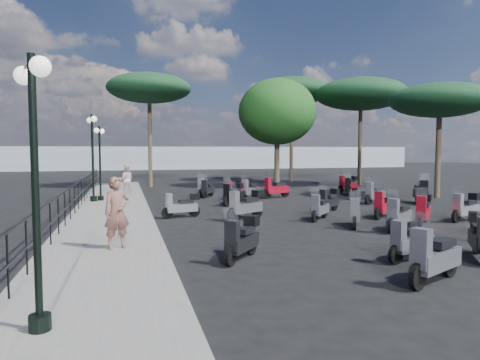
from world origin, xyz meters
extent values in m
plane|color=black|center=(0.00, 0.00, 0.00)|extent=(120.00, 120.00, 0.00)
cube|color=#625F5D|center=(-6.50, 3.00, 0.07)|extent=(3.00, 30.00, 0.15)
cylinder|color=black|center=(-7.80, -7.46, 0.70)|extent=(0.04, 0.04, 1.10)
cylinder|color=black|center=(-7.80, -6.09, 0.70)|extent=(0.04, 0.04, 1.10)
cylinder|color=black|center=(-7.80, -4.73, 0.70)|extent=(0.04, 0.04, 1.10)
cylinder|color=black|center=(-7.80, -3.36, 0.70)|extent=(0.04, 0.04, 1.10)
cylinder|color=black|center=(-7.80, -1.99, 0.70)|extent=(0.04, 0.04, 1.10)
cylinder|color=black|center=(-7.80, -0.62, 0.70)|extent=(0.04, 0.04, 1.10)
cylinder|color=black|center=(-7.80, 0.75, 0.70)|extent=(0.04, 0.04, 1.10)
cylinder|color=black|center=(-7.80, 2.12, 0.70)|extent=(0.04, 0.04, 1.10)
cylinder|color=black|center=(-7.80, 3.48, 0.70)|extent=(0.04, 0.04, 1.10)
cylinder|color=black|center=(-7.80, 4.85, 0.70)|extent=(0.04, 0.04, 1.10)
cylinder|color=black|center=(-7.80, 6.22, 0.70)|extent=(0.04, 0.04, 1.10)
cylinder|color=black|center=(-7.80, 7.59, 0.70)|extent=(0.04, 0.04, 1.10)
cylinder|color=black|center=(-7.80, 8.96, 0.70)|extent=(0.04, 0.04, 1.10)
cylinder|color=black|center=(-7.80, 10.33, 0.70)|extent=(0.04, 0.04, 1.10)
cylinder|color=black|center=(-7.80, 11.69, 0.70)|extent=(0.04, 0.04, 1.10)
cylinder|color=black|center=(-7.80, 13.06, 0.70)|extent=(0.04, 0.04, 1.10)
cylinder|color=black|center=(-7.80, 14.43, 0.70)|extent=(0.04, 0.04, 1.10)
cylinder|color=black|center=(-7.80, 15.80, 0.70)|extent=(0.04, 0.04, 1.10)
cube|color=black|center=(-7.80, 2.80, 1.23)|extent=(0.04, 26.00, 0.04)
cube|color=black|center=(-7.80, 2.80, 0.70)|extent=(0.04, 26.00, 0.04)
cylinder|color=black|center=(-7.08, -8.92, 0.26)|extent=(0.29, 0.29, 0.22)
cylinder|color=black|center=(-7.08, -8.92, 1.96)|extent=(0.10, 0.10, 3.62)
cylinder|color=black|center=(-7.08, -8.92, 3.63)|extent=(0.37, 0.76, 0.04)
sphere|color=white|center=(-7.25, -8.55, 3.54)|extent=(0.25, 0.25, 0.25)
sphere|color=white|center=(-6.91, -9.29, 3.54)|extent=(0.25, 0.25, 0.25)
cylinder|color=black|center=(-7.39, 6.11, 0.27)|extent=(0.32, 0.32, 0.24)
cylinder|color=black|center=(-7.39, 6.11, 2.18)|extent=(0.11, 0.11, 4.06)
cylinder|color=black|center=(-7.39, 6.11, 4.05)|extent=(0.28, 0.89, 0.04)
sphere|color=white|center=(-7.51, 6.55, 3.95)|extent=(0.28, 0.28, 0.28)
sphere|color=white|center=(-7.26, 5.67, 3.95)|extent=(0.28, 0.28, 0.28)
cylinder|color=black|center=(-7.08, 6.36, 0.26)|extent=(0.28, 0.28, 0.21)
cylinder|color=black|center=(-7.08, 6.36, 1.91)|extent=(0.10, 0.10, 3.52)
cylinder|color=black|center=(-7.08, 6.36, 3.54)|extent=(0.24, 0.78, 0.04)
sphere|color=white|center=(-6.98, 6.75, 3.45)|extent=(0.25, 0.25, 0.25)
sphere|color=white|center=(-7.18, 5.98, 3.45)|extent=(0.25, 0.25, 0.25)
imported|color=brown|center=(-6.16, -4.22, 1.03)|extent=(0.75, 0.62, 1.75)
imported|color=beige|center=(-5.89, 9.08, 0.95)|extent=(0.79, 0.62, 1.60)
cylinder|color=black|center=(-3.75, -6.00, 0.23)|extent=(0.37, 0.41, 0.46)
cylinder|color=black|center=(-3.02, -5.13, 0.23)|extent=(0.37, 0.41, 0.46)
cube|color=black|center=(-3.35, -5.53, 0.40)|extent=(1.04, 1.15, 0.32)
cube|color=black|center=(-3.25, -5.40, 0.67)|extent=(0.59, 0.62, 0.13)
cube|color=black|center=(-3.70, -5.94, 0.67)|extent=(0.35, 0.34, 0.67)
plane|color=white|center=(-3.74, -5.99, 1.09)|extent=(0.33, 0.29, 0.35)
cube|color=black|center=(-3.00, -5.11, 0.84)|extent=(0.44, 0.44, 0.25)
cylinder|color=black|center=(-4.46, 0.94, 0.21)|extent=(0.44, 0.17, 0.43)
cylinder|color=black|center=(-3.41, 1.14, 0.21)|extent=(0.44, 0.17, 0.43)
cube|color=#91959A|center=(-3.89, 1.04, 0.37)|extent=(1.20, 0.51, 0.30)
cube|color=black|center=(-3.74, 1.07, 0.62)|extent=(0.58, 0.36, 0.12)
cube|color=#91959A|center=(-4.39, 0.95, 0.62)|extent=(0.24, 0.30, 0.62)
plane|color=white|center=(-4.44, 0.94, 1.03)|extent=(0.13, 0.35, 0.33)
cube|color=black|center=(-3.39, 1.14, 0.78)|extent=(0.35, 0.34, 0.23)
cylinder|color=black|center=(-1.54, 3.73, 0.23)|extent=(0.39, 0.41, 0.47)
cylinder|color=black|center=(-0.73, 4.57, 0.23)|extent=(0.39, 0.41, 0.47)
cube|color=black|center=(-1.10, 4.19, 0.41)|extent=(1.12, 1.15, 0.33)
cube|color=black|center=(-0.98, 4.31, 0.68)|extent=(0.62, 0.63, 0.14)
cube|color=black|center=(-1.48, 3.78, 0.68)|extent=(0.36, 0.36, 0.68)
plane|color=white|center=(-1.52, 3.74, 1.12)|extent=(0.32, 0.31, 0.36)
cube|color=black|center=(-0.71, 4.59, 0.86)|extent=(0.46, 0.46, 0.25)
cylinder|color=black|center=(-2.02, 7.81, 0.23)|extent=(0.34, 0.44, 0.46)
cylinder|color=black|center=(-1.35, 8.75, 0.23)|extent=(0.34, 0.44, 0.46)
cube|color=#91959A|center=(-1.66, 8.32, 0.41)|extent=(0.99, 1.22, 0.33)
cube|color=black|center=(-1.56, 8.45, 0.68)|extent=(0.57, 0.64, 0.14)
cube|color=#91959A|center=(-1.97, 7.87, 0.68)|extent=(0.36, 0.34, 0.68)
plane|color=white|center=(-2.01, 7.82, 1.11)|extent=(0.34, 0.27, 0.36)
cylinder|color=black|center=(-0.86, -8.45, 0.26)|extent=(0.51, 0.32, 0.52)
cylinder|color=black|center=(0.31, -7.90, 0.26)|extent=(0.51, 0.32, 0.52)
cube|color=#55565E|center=(-0.23, -8.15, 0.45)|extent=(1.42, 0.92, 0.36)
cube|color=black|center=(-0.06, -8.08, 0.75)|extent=(0.72, 0.56, 0.15)
cube|color=#55565E|center=(-0.78, -8.41, 0.75)|extent=(0.35, 0.39, 0.75)
plane|color=white|center=(-0.84, -8.44, 1.23)|extent=(0.25, 0.41, 0.40)
cylinder|color=black|center=(1.09, -2.89, 0.23)|extent=(0.32, 0.44, 0.46)
cylinder|color=black|center=(1.67, -1.91, 0.23)|extent=(0.32, 0.44, 0.46)
cube|color=#95969E|center=(1.41, -2.36, 0.40)|extent=(0.91, 1.23, 0.32)
cube|color=black|center=(1.49, -2.22, 0.67)|extent=(0.54, 0.64, 0.13)
cube|color=#95969E|center=(1.13, -2.82, 0.67)|extent=(0.35, 0.33, 0.67)
plane|color=white|center=(1.10, -2.87, 1.09)|extent=(0.35, 0.25, 0.35)
cylinder|color=black|center=(-2.26, -0.28, 0.25)|extent=(0.49, 0.32, 0.50)
cylinder|color=black|center=(-1.16, 0.30, 0.25)|extent=(0.49, 0.32, 0.50)
cube|color=#95969E|center=(-1.66, 0.03, 0.43)|extent=(1.35, 0.93, 0.35)
cube|color=black|center=(-1.51, 0.12, 0.72)|extent=(0.69, 0.56, 0.14)
cube|color=#95969E|center=(-2.18, -0.24, 0.72)|extent=(0.34, 0.38, 0.72)
plane|color=white|center=(-2.24, -0.27, 1.19)|extent=(0.25, 0.39, 0.38)
cube|color=black|center=(-1.14, 0.31, 0.91)|extent=(0.46, 0.46, 0.27)
cylinder|color=black|center=(0.48, -1.24, 0.22)|extent=(0.38, 0.39, 0.45)
cylinder|color=black|center=(1.25, -0.44, 0.22)|extent=(0.38, 0.39, 0.45)
cube|color=#55565E|center=(0.89, -0.81, 0.39)|extent=(1.06, 1.09, 0.32)
cube|color=black|center=(1.00, -0.69, 0.65)|extent=(0.59, 0.59, 0.13)
cube|color=#55565E|center=(0.53, -1.19, 0.65)|extent=(0.34, 0.34, 0.65)
plane|color=white|center=(0.49, -1.23, 1.07)|extent=(0.30, 0.30, 0.34)
cylinder|color=black|center=(-0.88, 6.15, 0.22)|extent=(0.38, 0.38, 0.44)
cylinder|color=black|center=(-0.09, 6.93, 0.22)|extent=(0.38, 0.38, 0.44)
cube|color=maroon|center=(-0.45, 6.57, 0.39)|extent=(1.08, 1.07, 0.31)
cube|color=black|center=(-0.34, 6.68, 0.65)|extent=(0.59, 0.59, 0.13)
cube|color=maroon|center=(-0.83, 6.20, 0.65)|extent=(0.34, 0.34, 0.65)
plane|color=white|center=(-0.87, 6.16, 1.06)|extent=(0.30, 0.30, 0.34)
cube|color=black|center=(-0.08, 6.94, 0.81)|extent=(0.43, 0.43, 0.24)
cylinder|color=black|center=(-1.93, 7.17, 0.22)|extent=(0.31, 0.43, 0.45)
cylinder|color=black|center=(-1.35, 8.12, 0.22)|extent=(0.31, 0.43, 0.45)
cube|color=black|center=(-1.62, 7.69, 0.39)|extent=(0.90, 1.19, 0.32)
cube|color=black|center=(-1.53, 7.82, 0.65)|extent=(0.53, 0.62, 0.13)
cube|color=black|center=(-1.90, 7.24, 0.65)|extent=(0.34, 0.32, 0.65)
plane|color=white|center=(-1.92, 7.19, 1.07)|extent=(0.34, 0.25, 0.35)
cylinder|color=black|center=(-0.16, -6.80, 0.22)|extent=(0.45, 0.23, 0.45)
cylinder|color=black|center=(0.90, -6.45, 0.22)|extent=(0.45, 0.23, 0.45)
cube|color=#55565E|center=(0.42, -6.61, 0.39)|extent=(1.25, 0.68, 0.32)
cube|color=black|center=(0.57, -6.56, 0.65)|extent=(0.62, 0.44, 0.13)
cube|color=#55565E|center=(-0.09, -6.78, 0.65)|extent=(0.28, 0.33, 0.65)
plane|color=white|center=(-0.14, -6.80, 1.07)|extent=(0.18, 0.36, 0.35)
cylinder|color=black|center=(1.85, -3.76, 0.24)|extent=(0.46, 0.37, 0.49)
cylinder|color=black|center=(2.85, -3.05, 0.24)|extent=(0.46, 0.37, 0.49)
cube|color=#55565E|center=(2.39, -3.37, 0.43)|extent=(1.28, 1.05, 0.35)
cube|color=black|center=(2.53, -3.27, 0.71)|extent=(0.68, 0.60, 0.14)
cube|color=#55565E|center=(1.92, -3.71, 0.71)|extent=(0.36, 0.38, 0.71)
plane|color=white|center=(1.87, -3.74, 1.17)|extent=(0.29, 0.36, 0.38)
cylinder|color=black|center=(2.98, -1.29, 0.24)|extent=(0.45, 0.35, 0.48)
cylinder|color=black|center=(3.97, -0.63, 0.24)|extent=(0.45, 0.35, 0.48)
cube|color=maroon|center=(3.52, -0.93, 0.42)|extent=(1.26, 0.99, 0.34)
cube|color=black|center=(3.66, -0.84, 0.69)|extent=(0.66, 0.58, 0.14)
cube|color=maroon|center=(3.05, -1.24, 0.69)|extent=(0.35, 0.37, 0.69)
plane|color=white|center=(3.00, -1.28, 1.14)|extent=(0.27, 0.36, 0.37)
cylinder|color=black|center=(1.19, 6.15, 0.26)|extent=(0.52, 0.28, 0.51)
cylinder|color=black|center=(2.40, 6.59, 0.26)|extent=(0.52, 0.28, 0.51)
cube|color=maroon|center=(1.85, 6.39, 0.45)|extent=(1.43, 0.82, 0.36)
cube|color=black|center=(2.02, 6.45, 0.75)|extent=(0.71, 0.52, 0.15)
cube|color=maroon|center=(1.27, 6.18, 0.75)|extent=(0.33, 0.38, 0.75)
plane|color=white|center=(1.21, 6.15, 1.23)|extent=(0.22, 0.41, 0.40)
cylinder|color=black|center=(-0.05, 6.09, 0.24)|extent=(0.43, 0.37, 0.47)
cylinder|color=black|center=(0.87, 6.82, 0.24)|extent=(0.43, 0.37, 0.47)
cube|color=#95969E|center=(0.45, 6.48, 0.41)|extent=(1.21, 1.06, 0.33)
cube|color=black|center=(0.58, 6.59, 0.69)|extent=(0.64, 0.60, 0.14)
cube|color=#95969E|center=(0.01, 6.13, 0.69)|extent=(0.35, 0.37, 0.69)
plane|color=white|center=(-0.03, 6.10, 1.13)|extent=(0.29, 0.34, 0.37)
cylinder|color=black|center=(2.36, -6.44, 0.24)|extent=(0.37, 0.46, 0.49)
cube|color=black|center=(2.03, -6.90, 0.43)|extent=(1.05, 1.28, 0.35)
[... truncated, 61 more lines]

